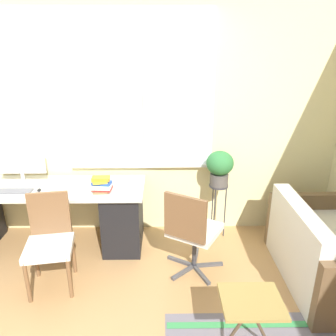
{
  "coord_description": "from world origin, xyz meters",
  "views": [
    {
      "loc": [
        0.73,
        -2.86,
        2.13
      ],
      "look_at": [
        0.77,
        0.17,
        0.99
      ],
      "focal_mm": 35.0,
      "sensor_mm": 36.0,
      "label": 1
    }
  ],
  "objects_px": {
    "folding_stool": "(251,304)",
    "potted_plant": "(220,166)",
    "desk_chair_wooden": "(49,239)",
    "couch_loveseat": "(323,254)",
    "monitor": "(20,162)",
    "book_stack": "(102,185)",
    "mouse": "(39,190)",
    "plant_stand": "(218,193)",
    "keyboard": "(14,191)",
    "office_chair_swivel": "(192,230)"
  },
  "relations": [
    {
      "from": "office_chair_swivel",
      "to": "plant_stand",
      "type": "distance_m",
      "value": 0.74
    },
    {
      "from": "office_chair_swivel",
      "to": "potted_plant",
      "type": "distance_m",
      "value": 0.84
    },
    {
      "from": "keyboard",
      "to": "plant_stand",
      "type": "height_order",
      "value": "keyboard"
    },
    {
      "from": "monitor",
      "to": "potted_plant",
      "type": "height_order",
      "value": "monitor"
    },
    {
      "from": "office_chair_swivel",
      "to": "folding_stool",
      "type": "height_order",
      "value": "office_chair_swivel"
    },
    {
      "from": "keyboard",
      "to": "office_chair_swivel",
      "type": "height_order",
      "value": "office_chair_swivel"
    },
    {
      "from": "plant_stand",
      "to": "folding_stool",
      "type": "bearing_deg",
      "value": -90.03
    },
    {
      "from": "keyboard",
      "to": "office_chair_swivel",
      "type": "distance_m",
      "value": 1.85
    },
    {
      "from": "mouse",
      "to": "plant_stand",
      "type": "distance_m",
      "value": 1.93
    },
    {
      "from": "keyboard",
      "to": "book_stack",
      "type": "relative_size",
      "value": 1.69
    },
    {
      "from": "mouse",
      "to": "book_stack",
      "type": "height_order",
      "value": "book_stack"
    },
    {
      "from": "desk_chair_wooden",
      "to": "office_chair_swivel",
      "type": "distance_m",
      "value": 1.32
    },
    {
      "from": "keyboard",
      "to": "desk_chair_wooden",
      "type": "distance_m",
      "value": 0.73
    },
    {
      "from": "monitor",
      "to": "couch_loveseat",
      "type": "distance_m",
      "value": 3.19
    },
    {
      "from": "couch_loveseat",
      "to": "folding_stool",
      "type": "xyz_separation_m",
      "value": [
        -0.89,
        -0.77,
        0.13
      ]
    },
    {
      "from": "monitor",
      "to": "desk_chair_wooden",
      "type": "xyz_separation_m",
      "value": [
        0.48,
        -0.73,
        -0.5
      ]
    },
    {
      "from": "keyboard",
      "to": "folding_stool",
      "type": "relative_size",
      "value": 0.76
    },
    {
      "from": "monitor",
      "to": "folding_stool",
      "type": "bearing_deg",
      "value": -34.86
    },
    {
      "from": "mouse",
      "to": "potted_plant",
      "type": "distance_m",
      "value": 1.92
    },
    {
      "from": "keyboard",
      "to": "couch_loveseat",
      "type": "xyz_separation_m",
      "value": [
        3.03,
        -0.48,
        -0.45
      ]
    },
    {
      "from": "mouse",
      "to": "book_stack",
      "type": "distance_m",
      "value": 0.65
    },
    {
      "from": "mouse",
      "to": "couch_loveseat",
      "type": "height_order",
      "value": "couch_loveseat"
    },
    {
      "from": "book_stack",
      "to": "couch_loveseat",
      "type": "xyz_separation_m",
      "value": [
        2.14,
        -0.49,
        -0.51
      ]
    },
    {
      "from": "monitor",
      "to": "book_stack",
      "type": "bearing_deg",
      "value": -14.46
    },
    {
      "from": "book_stack",
      "to": "mouse",
      "type": "bearing_deg",
      "value": 179.65
    },
    {
      "from": "book_stack",
      "to": "plant_stand",
      "type": "bearing_deg",
      "value": 12.47
    },
    {
      "from": "folding_stool",
      "to": "potted_plant",
      "type": "bearing_deg",
      "value": 89.97
    },
    {
      "from": "mouse",
      "to": "office_chair_swivel",
      "type": "xyz_separation_m",
      "value": [
        1.55,
        -0.37,
        -0.26
      ]
    },
    {
      "from": "keyboard",
      "to": "potted_plant",
      "type": "distance_m",
      "value": 2.17
    },
    {
      "from": "book_stack",
      "to": "folding_stool",
      "type": "bearing_deg",
      "value": -45.29
    },
    {
      "from": "keyboard",
      "to": "folding_stool",
      "type": "distance_m",
      "value": 2.5
    },
    {
      "from": "keyboard",
      "to": "office_chair_swivel",
      "type": "bearing_deg",
      "value": -11.15
    },
    {
      "from": "desk_chair_wooden",
      "to": "couch_loveseat",
      "type": "bearing_deg",
      "value": -8.67
    },
    {
      "from": "desk_chair_wooden",
      "to": "office_chair_swivel",
      "type": "bearing_deg",
      "value": -3.07
    },
    {
      "from": "keyboard",
      "to": "office_chair_swivel",
      "type": "relative_size",
      "value": 0.39
    },
    {
      "from": "book_stack",
      "to": "monitor",
      "type": "bearing_deg",
      "value": 165.54
    },
    {
      "from": "desk_chair_wooden",
      "to": "plant_stand",
      "type": "height_order",
      "value": "desk_chair_wooden"
    },
    {
      "from": "monitor",
      "to": "keyboard",
      "type": "xyz_separation_m",
      "value": [
        0.0,
        -0.24,
        -0.24
      ]
    },
    {
      "from": "mouse",
      "to": "potted_plant",
      "type": "relative_size",
      "value": 0.14
    },
    {
      "from": "folding_stool",
      "to": "office_chair_swivel",
      "type": "bearing_deg",
      "value": 111.15
    },
    {
      "from": "monitor",
      "to": "potted_plant",
      "type": "distance_m",
      "value": 2.15
    },
    {
      "from": "keyboard",
      "to": "plant_stand",
      "type": "relative_size",
      "value": 0.53
    },
    {
      "from": "mouse",
      "to": "plant_stand",
      "type": "xyz_separation_m",
      "value": [
        1.9,
        0.27,
        -0.18
      ]
    },
    {
      "from": "keyboard",
      "to": "plant_stand",
      "type": "xyz_separation_m",
      "value": [
        2.14,
        0.29,
        -0.17
      ]
    },
    {
      "from": "keyboard",
      "to": "book_stack",
      "type": "bearing_deg",
      "value": 0.73
    },
    {
      "from": "potted_plant",
      "to": "plant_stand",
      "type": "bearing_deg",
      "value": 0.0
    },
    {
      "from": "monitor",
      "to": "couch_loveseat",
      "type": "height_order",
      "value": "monitor"
    },
    {
      "from": "mouse",
      "to": "keyboard",
      "type": "bearing_deg",
      "value": -176.46
    },
    {
      "from": "monitor",
      "to": "desk_chair_wooden",
      "type": "distance_m",
      "value": 1.01
    },
    {
      "from": "mouse",
      "to": "potted_plant",
      "type": "xyz_separation_m",
      "value": [
        1.9,
        0.27,
        0.15
      ]
    }
  ]
}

